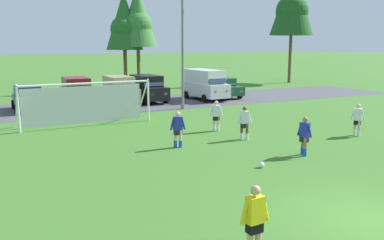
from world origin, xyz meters
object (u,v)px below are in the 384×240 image
Objects in this scene: soccer_ball at (261,165)px; player_defender_far at (244,123)px; referee at (255,222)px; parked_car_slot_left at (77,91)px; soccer_goal at (85,102)px; player_striker_near at (178,129)px; player_winger_left at (357,120)px; player_winger_right at (304,136)px; parked_car_slot_center at (147,88)px; street_lamp at (185,49)px; player_midfield_center at (216,116)px; parked_car_slot_center_right at (205,84)px; parked_car_slot_center_left at (119,90)px; parked_car_slot_far_left at (28,98)px; parked_car_slot_right at (223,88)px.

player_defender_far reaches higher than soccer_ball.
referee is 24.54m from parked_car_slot_left.
soccer_goal reaches higher than referee.
referee is (-4.10, -5.32, 0.71)m from soccer_ball.
player_striker_near is at bearing 74.86° from referee.
player_striker_near is at bearing 168.17° from player_winger_left.
parked_car_slot_center reaches higher than player_winger_right.
street_lamp reaches higher than soccer_ball.
soccer_goal reaches higher than player_winger_right.
player_midfield_center is (1.82, 6.58, 0.71)m from soccer_ball.
parked_car_slot_center_right is (-0.22, 15.89, 0.52)m from player_winger_left.
referee is at bearing -100.06° from parked_car_slot_center_left.
soccer_ball is 8.02m from player_winger_left.
soccer_goal is 7.92m from player_striker_near.
player_winger_right is 14.21m from street_lamp.
street_lamp is (1.08, 13.75, 3.44)m from player_winger_right.
player_midfield_center is at bearing -103.62° from street_lamp.
street_lamp is at bearing 68.37° from referee.
parked_car_slot_left is at bearing 99.00° from soccer_ball.
player_striker_near and player_winger_right have the same top height.
soccer_goal is 1.62× the size of parked_car_slot_center_left.
street_lamp is (5.23, 10.14, 3.44)m from player_striker_near.
parked_car_slot_right is at bearing 0.18° from parked_car_slot_far_left.
parked_car_slot_center_left is at bearing 2.78° from parked_car_slot_far_left.
referee is at bearing -138.47° from player_winger_right.
player_winger_left is at bearing -89.20° from parked_car_slot_center_right.
street_lamp reaches higher than parked_car_slot_left.
referee is at bearing -122.81° from player_defender_far.
player_winger_right is 0.35× the size of parked_car_slot_left.
street_lamp reaches higher than soccer_goal.
parked_car_slot_left is (-10.68, 16.86, 0.29)m from player_winger_left.
soccer_ball is 0.13× the size of player_winger_left.
parked_car_slot_center_left is (-7.43, 16.66, 0.29)m from player_winger_left.
parked_car_slot_center is (4.06, 14.78, 0.29)m from player_striker_near.
street_lamp is at bearing -134.01° from parked_car_slot_center_right.
player_defender_far is 3.63m from player_winger_right.
parked_car_slot_right is (11.02, 14.46, 0.05)m from player_striker_near.
parked_car_slot_left is at bearing 106.99° from player_winger_right.
street_lamp reaches higher than player_midfield_center.
player_defender_far is (3.56, -0.03, 0.00)m from player_striker_near.
parked_car_slot_center is (5.58, -0.16, 0.00)m from parked_car_slot_left.
player_midfield_center is 0.39× the size of parked_car_slot_right.
parked_car_slot_right reaches higher than player_winger_right.
soccer_ball is at bearing -115.90° from player_defender_far.
parked_car_slot_center_right reaches higher than soccer_ball.
player_striker_near and player_defender_far have the same top height.
parked_car_slot_right reaches higher than player_striker_near.
player_winger_left is at bearing -49.06° from parked_car_slot_far_left.
player_striker_near is 14.84m from parked_car_slot_center_left.
player_winger_right is (0.58, -3.58, 0.00)m from player_defender_far.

